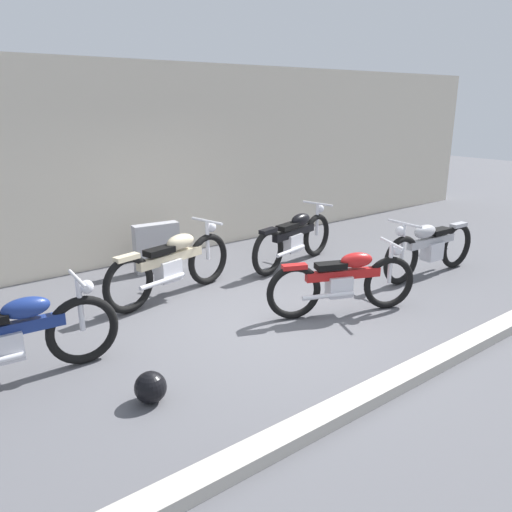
% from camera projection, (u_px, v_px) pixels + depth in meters
% --- Properties ---
extents(ground_plane, '(40.00, 40.00, 0.00)m').
position_uv_depth(ground_plane, '(267.00, 319.00, 6.35)').
color(ground_plane, '#56565B').
extents(building_wall, '(18.00, 0.30, 3.25)m').
position_uv_depth(building_wall, '(140.00, 163.00, 8.45)').
color(building_wall, beige).
rests_on(building_wall, ground_plane).
extents(curb_strip, '(18.00, 0.24, 0.12)m').
position_uv_depth(curb_strip, '(396.00, 381.00, 4.83)').
color(curb_strip, '#B7B2A8').
rests_on(curb_strip, ground_plane).
extents(stone_marker, '(0.74, 0.28, 0.77)m').
position_uv_depth(stone_marker, '(157.00, 247.00, 8.09)').
color(stone_marker, '#9E9EA3').
rests_on(stone_marker, ground_plane).
extents(helmet, '(0.29, 0.29, 0.29)m').
position_uv_depth(helmet, '(151.00, 387.00, 4.56)').
color(helmet, black).
rests_on(helmet, ground_plane).
extents(motorcycle_blue, '(2.11, 0.59, 0.95)m').
position_uv_depth(motorcycle_blue, '(11.00, 339.00, 4.81)').
color(motorcycle_blue, black).
rests_on(motorcycle_blue, ground_plane).
extents(motorcycle_black, '(2.09, 0.74, 0.95)m').
position_uv_depth(motorcycle_black, '(295.00, 238.00, 8.35)').
color(motorcycle_black, black).
rests_on(motorcycle_black, ground_plane).
extents(motorcycle_cream, '(2.15, 0.74, 0.98)m').
position_uv_depth(motorcycle_cream, '(172.00, 264.00, 6.95)').
color(motorcycle_cream, black).
rests_on(motorcycle_cream, ground_plane).
extents(motorcycle_silver, '(2.11, 0.59, 0.94)m').
position_uv_depth(motorcycle_silver, '(430.00, 247.00, 7.83)').
color(motorcycle_silver, black).
rests_on(motorcycle_silver, ground_plane).
extents(motorcycle_red, '(1.89, 0.95, 0.90)m').
position_uv_depth(motorcycle_red, '(344.00, 281.00, 6.42)').
color(motorcycle_red, black).
rests_on(motorcycle_red, ground_plane).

